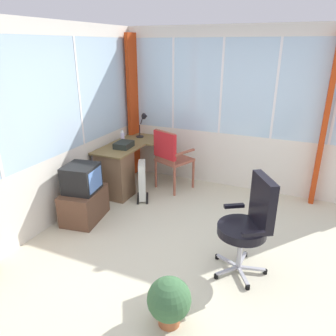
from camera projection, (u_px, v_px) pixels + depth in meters
name	position (u px, v px, depth m)	size (l,w,h in m)	color
ground	(200.00, 260.00, 3.61)	(5.19, 5.09, 0.06)	beige
north_window_panel	(44.00, 131.00, 3.91)	(4.19, 0.07, 2.54)	silver
east_window_panel	(246.00, 112.00, 4.95)	(0.07, 4.09, 2.54)	silver
curtain_corner	(133.00, 108.00, 5.58)	(0.25, 0.07, 2.44)	#BA3A14
curtain_east_far	(325.00, 123.00, 4.48)	(0.25, 0.07, 2.44)	#BA3A14
desk	(117.00, 171.00, 4.98)	(1.34, 0.76, 0.75)	olive
desk_lamp	(144.00, 121.00, 5.49)	(0.24, 0.20, 0.42)	black
tv_remote	(161.00, 138.00, 5.44)	(0.04, 0.15, 0.02)	black
spray_bottle	(122.00, 136.00, 5.21)	(0.06, 0.06, 0.22)	silver
paper_tray	(124.00, 145.00, 4.96)	(0.30, 0.23, 0.09)	#232925
wooden_armchair	(169.00, 153.00, 5.06)	(0.63, 0.63, 1.01)	#9B543F
office_chair	(251.00, 220.00, 3.18)	(0.62, 0.59, 1.07)	#B7B7BF
tv_on_stand	(83.00, 196.00, 4.28)	(0.70, 0.54, 0.79)	brown
space_heater	(142.00, 180.00, 4.88)	(0.41, 0.31, 0.61)	silver
potted_plant	(169.00, 301.00, 2.67)	(0.38, 0.38, 0.45)	#A45A34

